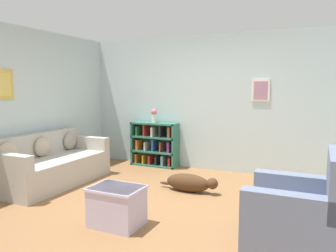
% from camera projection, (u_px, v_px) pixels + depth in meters
% --- Properties ---
extents(ground_plane, '(14.00, 14.00, 0.00)m').
position_uv_depth(ground_plane, '(156.00, 205.00, 4.48)').
color(ground_plane, brown).
extents(wall_back, '(5.60, 0.13, 2.60)m').
position_uv_depth(wall_back, '(208.00, 103.00, 6.36)').
color(wall_back, silver).
rests_on(wall_back, ground_plane).
extents(wall_left, '(0.13, 5.00, 2.60)m').
position_uv_depth(wall_left, '(18.00, 106.00, 5.39)').
color(wall_left, silver).
rests_on(wall_left, ground_plane).
extents(couch, '(0.88, 1.93, 0.83)m').
position_uv_depth(couch, '(51.00, 165.00, 5.46)').
color(couch, '#ADA89E').
rests_on(couch, ground_plane).
extents(bookshelf, '(0.97, 0.32, 0.89)m').
position_uv_depth(bookshelf, '(155.00, 145.00, 6.71)').
color(bookshelf, '#2D6B56').
rests_on(bookshelf, ground_plane).
extents(recliner_chair, '(0.93, 0.92, 0.99)m').
position_uv_depth(recliner_chair, '(301.00, 213.00, 3.31)').
color(recliner_chair, slate).
rests_on(recliner_chair, ground_plane).
extents(coffee_table, '(0.60, 0.46, 0.46)m').
position_uv_depth(coffee_table, '(117.00, 205.00, 3.80)').
color(coffee_table, '#BCB2D1').
rests_on(coffee_table, ground_plane).
extents(dog, '(0.98, 0.25, 0.28)m').
position_uv_depth(dog, '(190.00, 183.00, 5.04)').
color(dog, '#472D19').
rests_on(dog, ground_plane).
extents(vase, '(0.12, 0.12, 0.28)m').
position_uv_depth(vase, '(154.00, 115.00, 6.62)').
color(vase, silver).
rests_on(vase, bookshelf).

